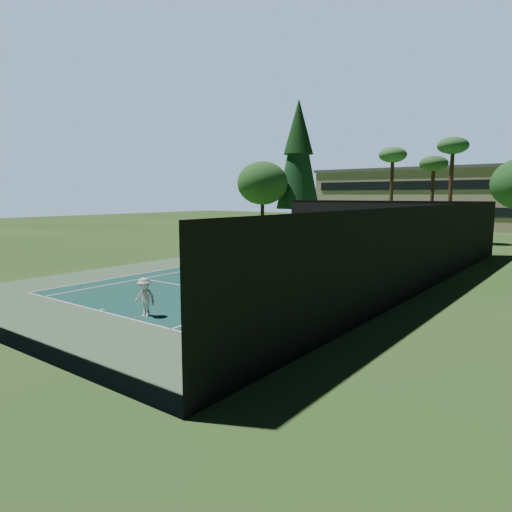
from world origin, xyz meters
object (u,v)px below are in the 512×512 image
at_px(park_bench, 335,238).
at_px(trash_bin, 378,242).
at_px(tennis_ball_b, 284,261).
at_px(tennis_ball_c, 341,266).
at_px(player, 145,297).
at_px(tennis_ball_a, 80,286).
at_px(tennis_ball_d, 268,255).
at_px(tennis_net, 273,262).

xyz_separation_m(park_bench, trash_bin, (4.32, -0.50, -0.07)).
relative_size(tennis_ball_b, tennis_ball_c, 1.05).
bearing_deg(tennis_ball_c, park_bench, 119.02).
bearing_deg(park_bench, tennis_ball_b, -78.47).
bearing_deg(tennis_ball_b, player, -76.09).
distance_m(tennis_ball_b, trash_bin, 11.92).
xyz_separation_m(tennis_ball_a, tennis_ball_c, (7.23, 13.75, -0.00)).
distance_m(tennis_ball_c, tennis_ball_d, 6.88).
xyz_separation_m(tennis_net, tennis_ball_a, (-4.81, -9.64, -0.52)).
relative_size(tennis_ball_d, park_bench, 0.04).
bearing_deg(trash_bin, tennis_ball_b, -98.81).
xyz_separation_m(player, tennis_ball_c, (0.30, 15.41, -0.70)).
height_order(tennis_ball_a, park_bench, park_bench).
distance_m(tennis_ball_c, park_bench, 13.35).
relative_size(tennis_ball_b, trash_bin, 0.08).
bearing_deg(tennis_ball_a, tennis_ball_b, 76.07).
bearing_deg(tennis_ball_b, trash_bin, 81.19).
relative_size(tennis_net, tennis_ball_c, 187.09).
distance_m(tennis_ball_d, park_bench, 10.31).
bearing_deg(trash_bin, tennis_ball_c, -79.12).
bearing_deg(player, tennis_ball_d, 103.68).
distance_m(park_bench, trash_bin, 4.35).
bearing_deg(tennis_ball_d, tennis_ball_a, -91.85).
distance_m(tennis_net, tennis_ball_d, 7.00).
xyz_separation_m(tennis_net, tennis_ball_b, (-1.55, 3.51, -0.52)).
height_order(tennis_ball_a, tennis_ball_d, tennis_ball_a).
bearing_deg(tennis_ball_c, tennis_net, -120.49).
bearing_deg(tennis_ball_b, tennis_ball_a, -103.93).
distance_m(tennis_net, trash_bin, 15.28).
bearing_deg(tennis_ball_a, trash_bin, 78.46).
relative_size(tennis_ball_b, park_bench, 0.05).
bearing_deg(tennis_ball_b, tennis_net, -66.16).
relative_size(tennis_net, trash_bin, 13.65).
distance_m(tennis_net, park_bench, 16.29).
distance_m(tennis_ball_a, park_bench, 25.43).
height_order(tennis_ball_c, park_bench, park_bench).
bearing_deg(park_bench, tennis_ball_c, -60.98).
bearing_deg(tennis_ball_d, trash_bin, 64.85).
height_order(player, park_bench, player).
bearing_deg(tennis_ball_c, tennis_ball_a, -117.74).
distance_m(tennis_ball_a, tennis_ball_d, 15.13).
xyz_separation_m(player, tennis_ball_b, (-3.67, 14.81, -0.70)).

